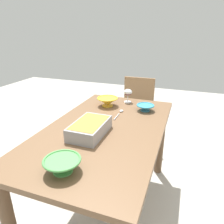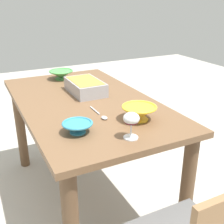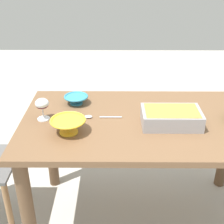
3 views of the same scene
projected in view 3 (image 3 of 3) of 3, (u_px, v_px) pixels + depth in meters
name	position (u px, v px, depth m)	size (l,w,h in m)	color
ground_plane	(140.00, 216.00, 2.09)	(8.00, 8.00, 0.00)	#B2ADA3
dining_table	(144.00, 139.00, 1.80)	(1.41, 0.80, 0.75)	brown
wine_glass	(42.00, 105.00, 1.70)	(0.08, 0.08, 0.13)	white
casserole_dish	(171.00, 117.00, 1.66)	(0.32, 0.20, 0.09)	#99999E
mixing_bowl	(68.00, 125.00, 1.59)	(0.19, 0.19, 0.08)	yellow
small_bowl	(76.00, 99.00, 1.90)	(0.15, 0.15, 0.06)	teal
serving_spoon	(95.00, 117.00, 1.75)	(0.21, 0.03, 0.01)	silver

